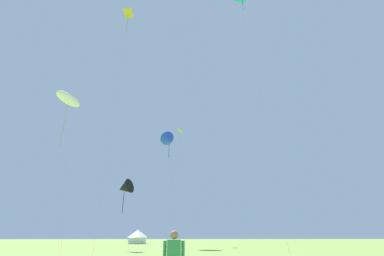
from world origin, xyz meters
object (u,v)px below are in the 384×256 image
(kite_white_parafoil, at_px, (68,100))
(kite_lime_parafoil, at_px, (180,131))
(kite_yellow_diamond, at_px, (127,20))
(kite_black_delta, at_px, (125,188))
(festival_tent_left, at_px, (138,236))
(kite_blue_delta, at_px, (169,140))

(kite_white_parafoil, bearing_deg, kite_lime_parafoil, 69.77)
(kite_white_parafoil, bearing_deg, kite_yellow_diamond, 35.52)
(kite_yellow_diamond, bearing_deg, kite_white_parafoil, -144.48)
(kite_black_delta, relative_size, kite_yellow_diamond, 0.29)
(kite_white_parafoil, bearing_deg, kite_black_delta, 68.53)
(kite_white_parafoil, xyz_separation_m, kite_lime_parafoil, (13.05, 35.42, 10.72))
(kite_white_parafoil, xyz_separation_m, festival_tent_left, (3.81, 43.01, -13.12))
(kite_black_delta, relative_size, festival_tent_left, 1.91)
(kite_yellow_diamond, bearing_deg, festival_tent_left, 90.85)
(kite_lime_parafoil, height_order, kite_yellow_diamond, kite_yellow_diamond)
(kite_white_parafoil, xyz_separation_m, kite_blue_delta, (10.51, 22.47, 3.70))
(kite_blue_delta, bearing_deg, festival_tent_left, 108.07)
(kite_black_delta, distance_m, kite_yellow_diamond, 22.81)
(kite_lime_parafoil, height_order, festival_tent_left, kite_lime_parafoil)
(kite_black_delta, distance_m, kite_blue_delta, 16.17)
(kite_black_delta, relative_size, kite_blue_delta, 0.44)
(kite_white_parafoil, height_order, festival_tent_left, kite_white_parafoil)
(kite_lime_parafoil, bearing_deg, kite_yellow_diamond, -105.02)
(kite_lime_parafoil, distance_m, festival_tent_left, 26.68)
(kite_blue_delta, distance_m, festival_tent_left, 27.39)
(kite_black_delta, bearing_deg, kite_white_parafoil, -111.47)
(kite_blue_delta, bearing_deg, kite_black_delta, -118.86)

